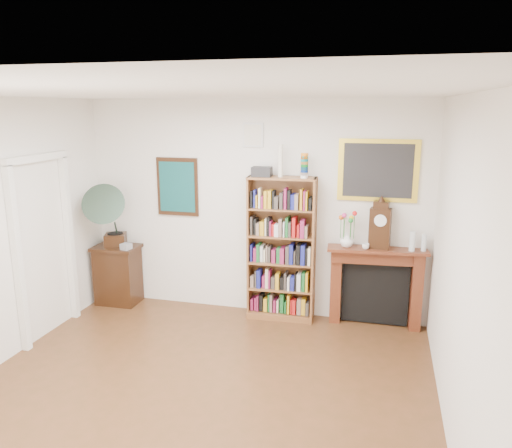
{
  "coord_description": "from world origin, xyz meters",
  "views": [
    {
      "loc": [
        1.63,
        -3.66,
        2.69
      ],
      "look_at": [
        0.27,
        1.6,
        1.42
      ],
      "focal_mm": 35.0,
      "sensor_mm": 36.0,
      "label": 1
    }
  ],
  "objects": [
    {
      "name": "flower_vase",
      "position": [
        1.23,
        2.34,
        1.1
      ],
      "size": [
        0.2,
        0.2,
        0.17
      ],
      "primitive_type": "imported",
      "rotation": [
        0.0,
        0.0,
        0.3
      ],
      "color": "white",
      "rests_on": "fireplace"
    },
    {
      "name": "room",
      "position": [
        0.0,
        0.0,
        1.4
      ],
      "size": [
        4.51,
        5.01,
        2.81
      ],
      "color": "#4B3016",
      "rests_on": "ground"
    },
    {
      "name": "bottle_right",
      "position": [
        2.13,
        2.38,
        1.12
      ],
      "size": [
        0.06,
        0.06,
        0.2
      ],
      "primitive_type": "cylinder",
      "color": "silver",
      "rests_on": "fireplace"
    },
    {
      "name": "gramophone",
      "position": [
        -1.92,
        2.13,
        1.33
      ],
      "size": [
        0.75,
        0.83,
        0.9
      ],
      "rotation": [
        0.0,
        0.0,
        0.37
      ],
      "color": "black",
      "rests_on": "side_cabinet"
    },
    {
      "name": "teacup",
      "position": [
        1.46,
        2.29,
        1.05
      ],
      "size": [
        0.11,
        0.11,
        0.07
      ],
      "primitive_type": "imported",
      "rotation": [
        0.0,
        0.0,
        0.25
      ],
      "color": "silver",
      "rests_on": "fireplace"
    },
    {
      "name": "small_picture",
      "position": [
        0.0,
        2.48,
        2.35
      ],
      "size": [
        0.26,
        0.04,
        0.3
      ],
      "color": "white",
      "rests_on": "back_wall"
    },
    {
      "name": "mantel_clock",
      "position": [
        1.61,
        2.37,
        1.29
      ],
      "size": [
        0.26,
        0.17,
        0.57
      ],
      "rotation": [
        0.0,
        0.0,
        -0.13
      ],
      "color": "black",
      "rests_on": "fireplace"
    },
    {
      "name": "door_casing",
      "position": [
        -2.21,
        1.2,
        1.26
      ],
      "size": [
        0.08,
        1.02,
        2.17
      ],
      "color": "white",
      "rests_on": "left_wall"
    },
    {
      "name": "cd_stack",
      "position": [
        -1.68,
        2.15,
        0.86
      ],
      "size": [
        0.14,
        0.14,
        0.08
      ],
      "primitive_type": "cube",
      "rotation": [
        0.0,
        0.0,
        -0.23
      ],
      "color": "#ACAEB9",
      "rests_on": "side_cabinet"
    },
    {
      "name": "teal_poster",
      "position": [
        -1.05,
        2.48,
        1.65
      ],
      "size": [
        0.58,
        0.04,
        0.78
      ],
      "color": "black",
      "rests_on": "back_wall"
    },
    {
      "name": "gilt_painting",
      "position": [
        1.55,
        2.48,
        1.95
      ],
      "size": [
        0.95,
        0.04,
        0.75
      ],
      "color": "gold",
      "rests_on": "back_wall"
    },
    {
      "name": "bottle_left",
      "position": [
        1.99,
        2.34,
        1.14
      ],
      "size": [
        0.07,
        0.07,
        0.24
      ],
      "primitive_type": "cylinder",
      "color": "silver",
      "rests_on": "fireplace"
    },
    {
      "name": "fireplace",
      "position": [
        1.6,
        2.41,
        0.59
      ],
      "size": [
        1.22,
        0.39,
        1.02
      ],
      "rotation": [
        0.0,
        0.0,
        0.09
      ],
      "color": "#4E1B12",
      "rests_on": "floor"
    },
    {
      "name": "bookshelf",
      "position": [
        0.41,
        2.33,
        1.04
      ],
      "size": [
        0.87,
        0.35,
        2.13
      ],
      "rotation": [
        0.0,
        0.0,
        0.06
      ],
      "color": "brown",
      "rests_on": "floor"
    },
    {
      "name": "side_cabinet",
      "position": [
        -1.9,
        2.26,
        0.41
      ],
      "size": [
        0.61,
        0.45,
        0.82
      ],
      "primitive_type": "cube",
      "rotation": [
        0.0,
        0.0,
        0.02
      ],
      "color": "black",
      "rests_on": "floor"
    }
  ]
}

